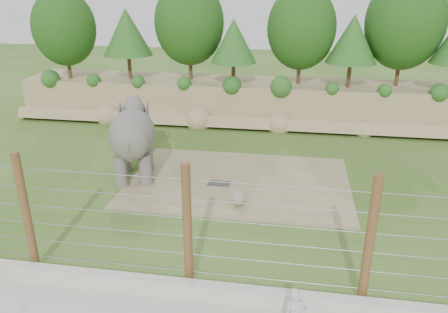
# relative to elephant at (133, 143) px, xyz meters

# --- Properties ---
(ground) EXTENTS (90.00, 90.00, 0.00)m
(ground) POSITION_rel_elephant_xyz_m (4.32, -2.75, -1.67)
(ground) COLOR #335719
(ground) RESTS_ON ground
(back_embankment) EXTENTS (30.00, 5.52, 8.77)m
(back_embankment) POSITION_rel_elephant_xyz_m (4.90, 9.93, 2.29)
(back_embankment) COLOR #998760
(back_embankment) RESTS_ON ground
(dirt_patch) EXTENTS (10.00, 7.00, 0.02)m
(dirt_patch) POSITION_rel_elephant_xyz_m (4.82, 0.25, -1.66)
(dirt_patch) COLOR #8D7759
(dirt_patch) RESTS_ON ground
(drain_grate) EXTENTS (1.00, 0.60, 0.03)m
(drain_grate) POSITION_rel_elephant_xyz_m (3.99, -0.16, -1.64)
(drain_grate) COLOR #262628
(drain_grate) RESTS_ON dirt_patch
(elephant) EXTENTS (2.84, 4.46, 3.35)m
(elephant) POSITION_rel_elephant_xyz_m (0.00, 0.00, 0.00)
(elephant) COLOR #56514D
(elephant) RESTS_ON ground
(stone_ball) EXTENTS (0.64, 0.64, 0.64)m
(stone_ball) POSITION_rel_elephant_xyz_m (5.11, -2.02, -1.33)
(stone_ball) COLOR gray
(stone_ball) RESTS_ON dirt_patch
(retaining_wall) EXTENTS (26.00, 0.35, 0.50)m
(retaining_wall) POSITION_rel_elephant_xyz_m (4.32, -7.75, -1.42)
(retaining_wall) COLOR beige
(retaining_wall) RESTS_ON ground
(barrier_fence) EXTENTS (20.26, 0.26, 4.00)m
(barrier_fence) POSITION_rel_elephant_xyz_m (4.32, -7.25, 0.33)
(barrier_fence) COLOR brown
(barrier_fence) RESTS_ON ground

